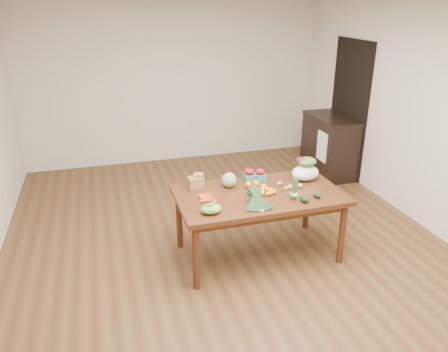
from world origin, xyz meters
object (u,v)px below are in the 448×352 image
object	(u,v)px
kale_bunch	(258,200)
cabbage	(229,180)
asparagus_bundle	(294,189)
salad_bag	(305,170)
dining_table	(258,224)
paper_bag	(196,181)
mandarin_cluster	(267,190)
cabinet	(329,145)

from	to	relation	value
kale_bunch	cabbage	bearing A→B (deg)	102.70
asparagus_bundle	salad_bag	size ratio (longest dim) A/B	0.80
dining_table	paper_bag	distance (m)	0.83
kale_bunch	mandarin_cluster	bearing A→B (deg)	53.02
mandarin_cluster	asparagus_bundle	size ratio (longest dim) A/B	0.72
dining_table	salad_bag	world-z (taller)	salad_bag
dining_table	cabbage	distance (m)	0.58
paper_bag	kale_bunch	size ratio (longest dim) A/B	0.53
paper_bag	cabbage	xyz separation A→B (m)	(0.35, -0.08, 0.01)
cabinet	kale_bunch	size ratio (longest dim) A/B	2.55
salad_bag	dining_table	bearing A→B (deg)	-162.76
kale_bunch	salad_bag	size ratio (longest dim) A/B	1.28
paper_bag	asparagus_bundle	xyz separation A→B (m)	(0.89, -0.58, 0.05)
dining_table	salad_bag	xyz separation A→B (m)	(0.62, 0.19, 0.50)
cabinet	asparagus_bundle	world-z (taller)	asparagus_bundle
paper_bag	kale_bunch	distance (m)	0.80
salad_bag	kale_bunch	bearing A→B (deg)	-146.00
dining_table	salad_bag	size ratio (longest dim) A/B	5.60
mandarin_cluster	paper_bag	bearing A→B (deg)	152.34
dining_table	cabinet	xyz separation A→B (m)	(1.94, 1.97, 0.10)
asparagus_bundle	kale_bunch	bearing A→B (deg)	-172.18
cabinet	paper_bag	xyz separation A→B (m)	(-2.55, -1.65, 0.36)
cabbage	salad_bag	xyz separation A→B (m)	(0.88, -0.05, 0.04)
asparagus_bundle	salad_bag	xyz separation A→B (m)	(0.34, 0.45, -0.00)
kale_bunch	paper_bag	bearing A→B (deg)	126.67
cabinet	mandarin_cluster	distance (m)	2.76
kale_bunch	asparagus_bundle	world-z (taller)	asparagus_bundle
paper_bag	cabbage	size ratio (longest dim) A/B	1.32
cabinet	cabbage	size ratio (longest dim) A/B	6.29
dining_table	kale_bunch	size ratio (longest dim) A/B	4.37
dining_table	paper_bag	bearing A→B (deg)	151.59
cabbage	paper_bag	bearing A→B (deg)	167.47
kale_bunch	salad_bag	bearing A→B (deg)	33.47
dining_table	asparagus_bundle	world-z (taller)	asparagus_bundle
cabbage	kale_bunch	distance (m)	0.57
dining_table	cabinet	bearing A→B (deg)	44.89
paper_bag	asparagus_bundle	bearing A→B (deg)	-32.84
asparagus_bundle	salad_bag	distance (m)	0.56
mandarin_cluster	kale_bunch	xyz separation A→B (m)	(-0.20, -0.28, 0.04)
cabbage	salad_bag	distance (m)	0.88
cabbage	mandarin_cluster	bearing A→B (deg)	-40.06
cabinet	cabbage	world-z (taller)	cabinet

